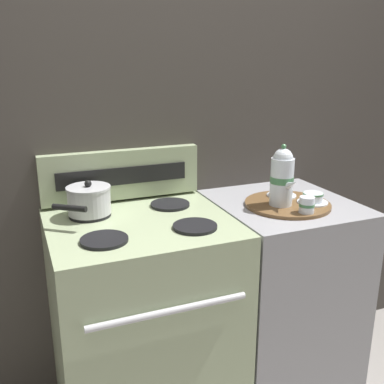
{
  "coord_description": "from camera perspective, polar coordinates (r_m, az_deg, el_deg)",
  "views": [
    {
      "loc": [
        -0.71,
        -1.56,
        1.54
      ],
      "look_at": [
        -0.06,
        0.04,
        1.01
      ],
      "focal_mm": 42.0,
      "sensor_mm": 36.0,
      "label": 1
    }
  ],
  "objects": [
    {
      "name": "wall_back",
      "position": [
        2.07,
        -1.42,
        4.73
      ],
      "size": [
        6.0,
        0.05,
        2.2
      ],
      "color": "#423D38",
      "rests_on": "ground"
    },
    {
      "name": "stove",
      "position": [
        1.94,
        -6.05,
        -16.67
      ],
      "size": [
        0.7,
        0.64,
        0.94
      ],
      "color": "#9EAD84",
      "rests_on": "ground"
    },
    {
      "name": "control_panel",
      "position": [
        1.95,
        -8.9,
        2.21
      ],
      "size": [
        0.68,
        0.05,
        0.21
      ],
      "color": "#9EAD84",
      "rests_on": "stove"
    },
    {
      "name": "side_counter",
      "position": [
        2.17,
        10.92,
        -12.95
      ],
      "size": [
        0.57,
        0.61,
        0.93
      ],
      "color": "#939399",
      "rests_on": "ground"
    },
    {
      "name": "saucepan",
      "position": [
        1.8,
        -12.98,
        -0.99
      ],
      "size": [
        0.23,
        0.25,
        0.14
      ],
      "color": "#B7B7BC",
      "rests_on": "stove"
    },
    {
      "name": "serving_tray",
      "position": [
        1.94,
        12.02,
        -1.52
      ],
      "size": [
        0.36,
        0.36,
        0.01
      ],
      "color": "brown",
      "rests_on": "side_counter"
    },
    {
      "name": "teapot",
      "position": [
        1.87,
        11.38,
        1.9
      ],
      "size": [
        0.1,
        0.15,
        0.26
      ],
      "color": "silver",
      "rests_on": "serving_tray"
    },
    {
      "name": "teacup_left",
      "position": [
        1.95,
        15.09,
        -0.72
      ],
      "size": [
        0.13,
        0.13,
        0.04
      ],
      "color": "silver",
      "rests_on": "serving_tray"
    },
    {
      "name": "teacup_right",
      "position": [
        2.01,
        11.32,
        0.09
      ],
      "size": [
        0.13,
        0.13,
        0.04
      ],
      "color": "silver",
      "rests_on": "serving_tray"
    },
    {
      "name": "creamer_jug",
      "position": [
        1.82,
        14.37,
        -1.58
      ],
      "size": [
        0.06,
        0.06,
        0.06
      ],
      "color": "silver",
      "rests_on": "serving_tray"
    }
  ]
}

